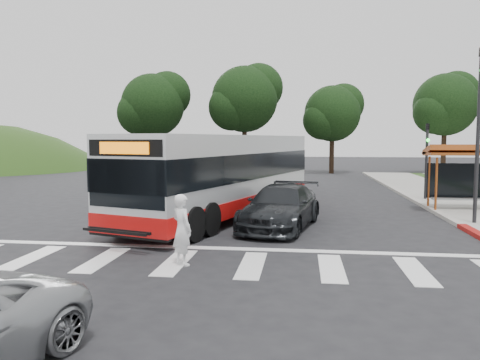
# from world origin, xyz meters

# --- Properties ---
(ground) EXTENTS (140.00, 140.00, 0.00)m
(ground) POSITION_xyz_m (0.00, 0.00, 0.00)
(ground) COLOR black
(ground) RESTS_ON ground
(sidewalk_east) EXTENTS (4.00, 40.00, 0.12)m
(sidewalk_east) POSITION_xyz_m (11.00, 8.00, 0.06)
(sidewalk_east) COLOR gray
(sidewalk_east) RESTS_ON ground
(curb_east) EXTENTS (0.30, 40.00, 0.15)m
(curb_east) POSITION_xyz_m (9.00, 8.00, 0.07)
(curb_east) COLOR #9E9991
(curb_east) RESTS_ON ground
(crosswalk_ladder) EXTENTS (18.00, 2.60, 0.01)m
(crosswalk_ladder) POSITION_xyz_m (0.00, -5.00, 0.01)
(crosswalk_ladder) COLOR silver
(crosswalk_ladder) RESTS_ON ground
(bus_shelter) EXTENTS (4.20, 1.60, 2.86)m
(bus_shelter) POSITION_xyz_m (10.80, 5.10, 2.35)
(bus_shelter) COLOR #964419
(bus_shelter) RESTS_ON sidewalk_east
(traffic_signal_ne_tall) EXTENTS (0.18, 0.37, 6.50)m
(traffic_signal_ne_tall) POSITION_xyz_m (9.60, 1.49, 3.88)
(traffic_signal_ne_tall) COLOR black
(traffic_signal_ne_tall) RESTS_ON ground
(traffic_signal_ne_short) EXTENTS (0.18, 0.37, 4.00)m
(traffic_signal_ne_short) POSITION_xyz_m (9.60, 8.49, 2.48)
(traffic_signal_ne_short) COLOR black
(traffic_signal_ne_short) RESTS_ON ground
(tree_ne_a) EXTENTS (6.16, 5.74, 9.30)m
(tree_ne_a) POSITION_xyz_m (16.08, 28.06, 6.39)
(tree_ne_a) COLOR black
(tree_ne_a) RESTS_ON parking_lot
(tree_north_a) EXTENTS (6.60, 6.15, 10.17)m
(tree_north_a) POSITION_xyz_m (-1.92, 26.07, 6.92)
(tree_north_a) COLOR black
(tree_north_a) RESTS_ON ground
(tree_north_b) EXTENTS (5.72, 5.33, 8.43)m
(tree_north_b) POSITION_xyz_m (6.07, 28.06, 5.66)
(tree_north_b) COLOR black
(tree_north_b) RESTS_ON ground
(tree_north_c) EXTENTS (6.16, 5.74, 9.30)m
(tree_north_c) POSITION_xyz_m (-9.92, 24.06, 6.29)
(tree_north_c) COLOR black
(tree_north_c) RESTS_ON ground
(transit_bus) EXTENTS (6.55, 13.26, 3.36)m
(transit_bus) POSITION_xyz_m (0.09, 2.54, 1.68)
(transit_bus) COLOR silver
(transit_bus) RESTS_ON ground
(pedestrian) EXTENTS (0.78, 0.77, 1.82)m
(pedestrian) POSITION_xyz_m (0.23, -5.18, 0.91)
(pedestrian) COLOR white
(pedestrian) RESTS_ON ground
(dark_sedan) EXTENTS (3.21, 5.64, 1.54)m
(dark_sedan) POSITION_xyz_m (2.50, 0.15, 0.77)
(dark_sedan) COLOR black
(dark_sedan) RESTS_ON ground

